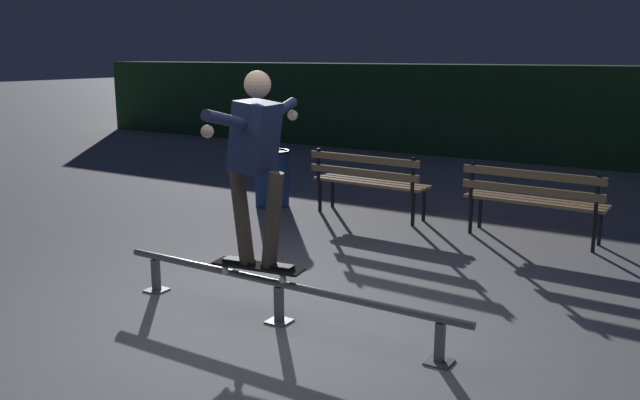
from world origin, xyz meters
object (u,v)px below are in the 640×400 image
skateboarder (256,153)px  grind_rail (279,290)px  skateboard (258,267)px  trash_can (272,177)px  park_bench_leftmost (368,178)px  park_bench_left_center (533,196)px

skateboarder → grind_rail: bearing=-0.1°
skateboard → trash_can: bearing=124.0°
park_bench_leftmost → park_bench_left_center: size_ratio=1.00×
skateboard → trash_can: 4.04m
grind_rail → park_bench_leftmost: park_bench_leftmost is taller
trash_can → grind_rail: bearing=-53.7°
skateboarder → trash_can: size_ratio=1.95×
park_bench_leftmost → skateboard: bearing=-77.1°
park_bench_leftmost → grind_rail: bearing=-73.9°
trash_can → skateboard: bearing=-56.0°
park_bench_leftmost → trash_can: park_bench_leftmost is taller
skateboard → skateboarder: size_ratio=0.51×
park_bench_leftmost → trash_can: (-1.47, -0.11, -0.12)m
skateboarder → park_bench_left_center: bearing=68.9°
grind_rail → park_bench_left_center: size_ratio=2.00×
grind_rail → trash_can: bearing=126.3°
park_bench_leftmost → park_bench_left_center: same height
grind_rail → park_bench_left_center: 3.66m
grind_rail → skateboard: size_ratio=4.04×
skateboard → skateboarder: skateboarder is taller
skateboarder → park_bench_left_center: 3.81m
grind_rail → park_bench_leftmost: (-1.00, 3.47, 0.27)m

